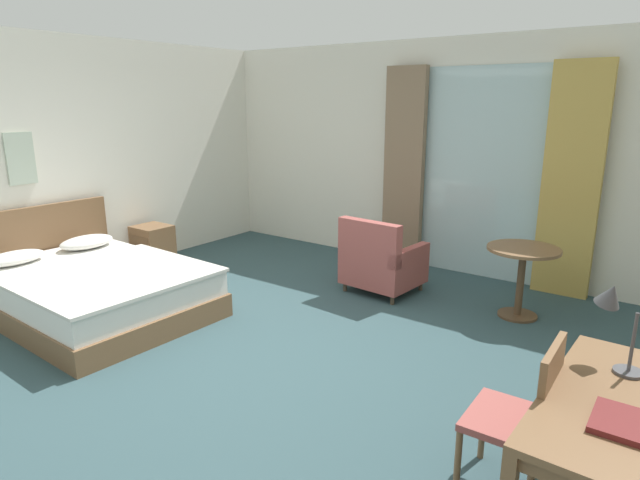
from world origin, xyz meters
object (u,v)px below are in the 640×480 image
round_cafe_table (522,266)px  framed_picture (20,158)px  closed_book (622,422)px  desk_lamp (614,308)px  writing_desk (615,417)px  armchair_by_window (381,263)px  desk_chair (524,412)px  nightstand (153,246)px  bed (91,288)px

round_cafe_table → framed_picture: framed_picture is taller
closed_book → desk_lamp: bearing=103.5°
writing_desk → framed_picture: size_ratio=2.44×
closed_book → armchair_by_window: 3.68m
desk_chair → round_cafe_table: size_ratio=1.29×
desk_chair → framed_picture: size_ratio=1.66×
desk_chair → closed_book: size_ratio=3.12×
desk_lamp → round_cafe_table: size_ratio=0.64×
framed_picture → desk_chair: bearing=-1.2°
closed_book → framed_picture: (-5.75, 0.33, 0.73)m
nightstand → closed_book: 5.73m
writing_desk → framed_picture: framed_picture is taller
nightstand → writing_desk: (5.42, -1.46, 0.37)m
bed → armchair_by_window: bed is taller
bed → desk_chair: (4.21, -0.12, 0.25)m
bed → round_cafe_table: bed is taller
writing_desk → framed_picture: bearing=178.8°
nightstand → framed_picture: (-0.29, -1.34, 1.21)m
desk_chair → desk_lamp: (0.29, 0.39, 0.52)m
bed → nightstand: 1.56m
desk_lamp → closed_book: size_ratio=1.54×
writing_desk → closed_book: bearing=-78.4°
armchair_by_window → desk_lamp: bearing=-38.1°
armchair_by_window → bed: bearing=-132.6°
closed_book → nightstand: bearing=162.3°
desk_lamp → framed_picture: framed_picture is taller
nightstand → closed_book: bearing=-17.1°
bed → nightstand: bearing=120.8°
round_cafe_table → framed_picture: bearing=-152.2°
nightstand → framed_picture: framed_picture is taller
bed → desk_lamp: size_ratio=5.15×
armchair_by_window → framed_picture: size_ratio=1.55×
desk_lamp → round_cafe_table: (-1.03, 2.13, -0.51)m
bed → nightstand: bed is taller
armchair_by_window → framed_picture: framed_picture is taller
closed_book → round_cafe_table: bearing=112.7°
desk_chair → framed_picture: 5.39m
nightstand → desk_lamp: (5.31, -1.07, 0.77)m
desk_lamp → round_cafe_table: 2.42m
round_cafe_table → framed_picture: 5.24m
round_cafe_table → armchair_by_window: bearing=-172.4°
armchair_by_window → round_cafe_table: (1.44, 0.19, 0.18)m
writing_desk → armchair_by_window: armchair_by_window is taller
closed_book → bed: bearing=175.2°
armchair_by_window → round_cafe_table: bearing=7.6°
nightstand → writing_desk: writing_desk is taller
bed → armchair_by_window: 3.00m
writing_desk → closed_book: closed_book is taller
closed_book → framed_picture: bearing=176.0°
round_cafe_table → framed_picture: (-4.56, -2.41, 0.95)m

